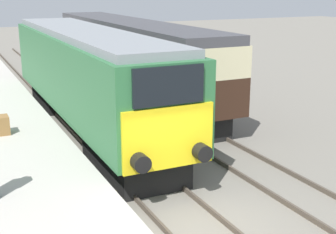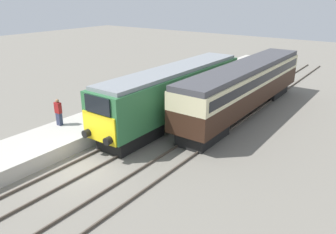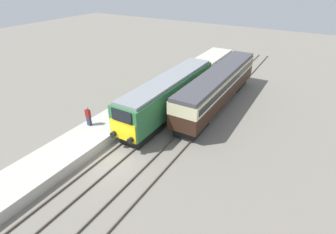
# 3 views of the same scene
# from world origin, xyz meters

# --- Properties ---
(ground_plane) EXTENTS (120.00, 120.00, 0.00)m
(ground_plane) POSITION_xyz_m (0.00, 0.00, 0.00)
(ground_plane) COLOR slate
(platform_left) EXTENTS (3.50, 50.00, 0.82)m
(platform_left) POSITION_xyz_m (-3.30, 8.00, 0.41)
(platform_left) COLOR #B7B2A8
(platform_left) RESTS_ON ground_plane
(rails_near_track) EXTENTS (1.51, 60.00, 0.14)m
(rails_near_track) POSITION_xyz_m (0.00, 5.00, 0.07)
(rails_near_track) COLOR #4C4238
(rails_near_track) RESTS_ON ground_plane
(rails_far_track) EXTENTS (1.50, 60.00, 0.14)m
(rails_far_track) POSITION_xyz_m (3.40, 5.00, 0.07)
(rails_far_track) COLOR #4C4238
(rails_far_track) RESTS_ON ground_plane
(locomotive) EXTENTS (2.70, 14.74, 3.90)m
(locomotive) POSITION_xyz_m (0.00, 8.67, 2.19)
(locomotive) COLOR black
(locomotive) RESTS_ON ground_plane
(passenger_carriage) EXTENTS (2.75, 16.61, 3.84)m
(passenger_carriage) POSITION_xyz_m (3.40, 13.07, 2.32)
(passenger_carriage) COLOR black
(passenger_carriage) RESTS_ON ground_plane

